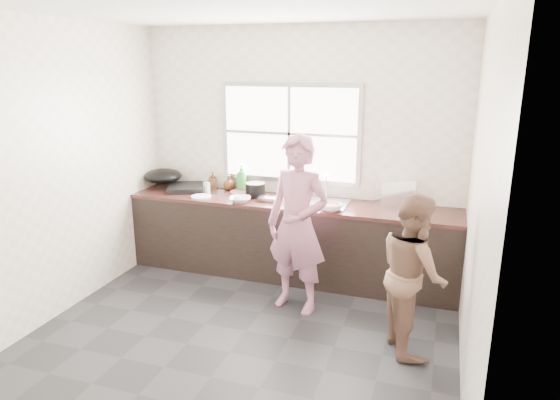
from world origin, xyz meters
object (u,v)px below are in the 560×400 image
(dish_rack, at_px, (394,192))
(bottle_brown_tall, at_px, (213,181))
(bowl_mince, at_px, (240,200))
(plate_food, at_px, (201,197))
(burner, at_px, (187,188))
(bowl_held, at_px, (307,206))
(pot_lid_left, at_px, (176,191))
(pot_lid_right, at_px, (214,193))
(black_pot, at_px, (255,190))
(bottle_green, at_px, (242,177))
(woman, at_px, (298,230))
(cutting_board, at_px, (247,193))
(glass_jar, at_px, (207,187))
(person_side, at_px, (413,273))
(bowl_crabs, at_px, (331,208))
(wok, at_px, (163,176))
(bottle_brown_short, at_px, (229,183))

(dish_rack, bearing_deg, bottle_brown_tall, 155.06)
(bowl_mince, distance_m, dish_rack, 1.63)
(plate_food, distance_m, burner, 0.39)
(bowl_held, relative_size, pot_lid_left, 0.75)
(bottle_brown_tall, height_order, dish_rack, dish_rack)
(pot_lid_right, bearing_deg, bowl_held, -12.48)
(bowl_mince, height_order, black_pot, black_pot)
(bowl_mince, xyz_separation_m, bottle_brown_tall, (-0.54, 0.44, 0.06))
(bowl_mince, distance_m, plate_food, 0.49)
(pot_lid_left, bearing_deg, bottle_green, 18.51)
(dish_rack, relative_size, pot_lid_right, 1.39)
(woman, distance_m, dish_rack, 1.24)
(cutting_board, distance_m, bottle_green, 0.22)
(plate_food, relative_size, glass_jar, 2.02)
(person_side, bearing_deg, bowl_mince, 42.80)
(bowl_crabs, relative_size, black_pot, 0.86)
(woman, xyz_separation_m, person_side, (1.09, -0.36, -0.13))
(burner, relative_size, pot_lid_right, 1.58)
(bottle_brown_tall, distance_m, wok, 0.60)
(bowl_mince, bearing_deg, pot_lid_left, 167.48)
(wok, bearing_deg, dish_rack, 2.90)
(black_pot, bearing_deg, burner, 179.05)
(plate_food, distance_m, bottle_brown_tall, 0.41)
(pot_lid_left, bearing_deg, pot_lid_right, 7.68)
(bottle_brown_short, bearing_deg, person_side, -30.65)
(black_pot, distance_m, dish_rack, 1.51)
(person_side, distance_m, bottle_brown_tall, 2.76)
(bottle_green, bearing_deg, pot_lid_right, -145.92)
(person_side, bearing_deg, woman, 49.09)
(bottle_brown_tall, relative_size, burner, 0.45)
(cutting_board, xyz_separation_m, plate_food, (-0.43, -0.28, -0.01))
(bottle_brown_short, distance_m, wok, 0.81)
(plate_food, relative_size, pot_lid_right, 0.84)
(pot_lid_left, xyz_separation_m, pot_lid_right, (0.46, 0.06, 0.00))
(woman, xyz_separation_m, dish_rack, (0.78, 0.94, 0.21))
(cutting_board, relative_size, wok, 0.85)
(person_side, height_order, pot_lid_right, person_side)
(wok, bearing_deg, plate_food, -22.50)
(plate_food, relative_size, wok, 0.51)
(bowl_mince, distance_m, pot_lid_left, 0.91)
(person_side, distance_m, bottle_brown_short, 2.58)
(bowl_crabs, bearing_deg, bowl_held, 180.00)
(dish_rack, xyz_separation_m, pot_lid_left, (-2.46, -0.24, -0.13))
(burner, bearing_deg, bottle_brown_short, 18.95)
(bowl_mince, xyz_separation_m, pot_lid_right, (-0.43, 0.26, -0.02))
(bottle_brown_short, bearing_deg, bottle_green, 0.00)
(bottle_brown_short, bearing_deg, dish_rack, 0.00)
(bottle_green, distance_m, burner, 0.66)
(bowl_mince, height_order, plate_food, bowl_mince)
(bottle_green, xyz_separation_m, bottle_brown_tall, (-0.37, 0.00, -0.07))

